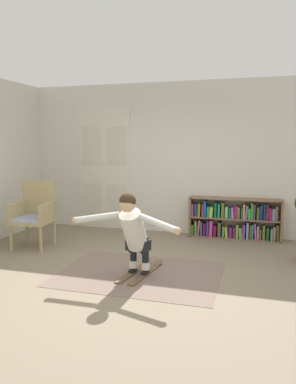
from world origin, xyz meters
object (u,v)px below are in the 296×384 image
at_px(bookshelf, 233,220).
at_px(skis_pair, 141,271).
at_px(wicker_chair, 35,212).
at_px(person_skier, 133,228).

xyz_separation_m(bookshelf, skis_pair, (-1.08, -2.26, -0.31)).
bearing_deg(wicker_chair, person_skier, -25.34).
bearing_deg(person_skier, wicker_chair, 154.66).
bearing_deg(skis_pair, person_skier, -98.10).
height_order(wicker_chair, person_skier, person_skier).
xyz_separation_m(bookshelf, wicker_chair, (-3.21, -1.48, 0.25)).
distance_m(wicker_chair, skis_pair, 2.34).
bearing_deg(bookshelf, skis_pair, -115.47).
relative_size(bookshelf, wicker_chair, 1.51).
relative_size(bookshelf, person_skier, 1.13).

